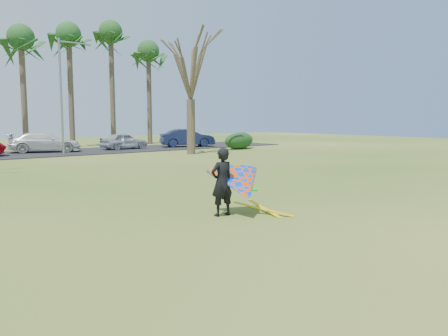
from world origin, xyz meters
TOP-DOWN VIEW (x-y plane):
  - ground at (0.00, 0.00)m, footprint 100.00×100.00m
  - parking_strip at (0.00, 25.00)m, footprint 46.00×7.00m
  - palm_6 at (2.00, 31.00)m, footprint 4.84×4.84m
  - palm_7 at (6.00, 31.00)m, footprint 4.84×4.84m
  - palm_8 at (10.00, 31.00)m, footprint 4.84×4.84m
  - palm_9 at (14.00, 31.00)m, footprint 4.84×4.84m
  - bare_tree_right at (10.00, 18.00)m, footprint 6.27×6.27m
  - streetlight at (2.16, 22.00)m, footprint 2.28×0.18m
  - hedge_near at (15.80, 19.33)m, footprint 2.77×1.26m
  - hedge_far at (16.86, 20.15)m, footprint 2.52×1.19m
  - car_3 at (1.96, 25.86)m, footprint 5.57×3.78m
  - car_4 at (8.11, 25.05)m, footprint 4.09×1.93m
  - car_5 at (13.90, 24.14)m, footprint 5.09×3.32m
  - kite_flyer at (-0.79, 0.43)m, footprint 2.13×2.39m

SIDE VIEW (x-z plane):
  - ground at x=0.00m, z-range 0.00..0.00m
  - parking_strip at x=0.00m, z-range 0.00..0.06m
  - hedge_near at x=15.80m, z-range 0.00..1.39m
  - hedge_far at x=16.86m, z-range 0.00..1.40m
  - car_4 at x=8.11m, z-range 0.06..1.41m
  - car_3 at x=1.96m, z-range 0.06..1.56m
  - car_5 at x=13.90m, z-range 0.06..1.65m
  - kite_flyer at x=-0.79m, z-range -0.15..1.87m
  - streetlight at x=2.16m, z-range 0.46..8.46m
  - bare_tree_right at x=10.00m, z-range 1.96..11.17m
  - palm_6 at x=2.00m, z-range 3.75..14.59m
  - palm_9 at x=14.00m, z-range 3.75..14.59m
  - palm_7 at x=6.00m, z-range 4.08..15.62m
  - palm_8 at x=10.00m, z-range 4.40..16.64m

